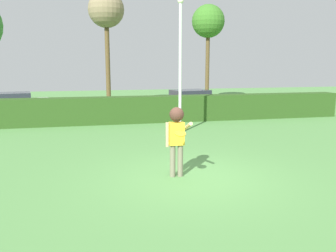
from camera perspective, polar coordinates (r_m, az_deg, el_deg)
name	(u,v)px	position (r m, az deg, el deg)	size (l,w,h in m)	color
ground_plane	(192,178)	(9.13, 3.97, -8.35)	(60.00, 60.00, 0.00)	#558C48
person	(177,132)	(8.91, 1.41, -0.96)	(0.56, 0.78, 1.80)	#76715B
frisbee	(180,134)	(8.32, 2.00, -1.23)	(0.27, 0.26, 0.11)	orange
lamppost	(180,60)	(14.47, 2.00, 10.66)	(0.24, 0.24, 5.42)	silver
hedge_row	(142,109)	(17.38, -4.26, 2.69)	(21.12, 0.90, 1.28)	#294B19
parked_car_white	(10,103)	(21.75, -24.16, 3.46)	(4.43, 2.39, 1.25)	white
parked_car_red	(190,99)	(21.98, 3.58, 4.39)	(4.46, 2.54, 1.25)	#B21E1E
birch_tree	(208,23)	(27.17, 6.52, 16.28)	(2.41, 2.41, 7.12)	brown
bare_elm_tree	(106,12)	(24.14, -9.96, 17.77)	(2.32, 2.32, 7.43)	brown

